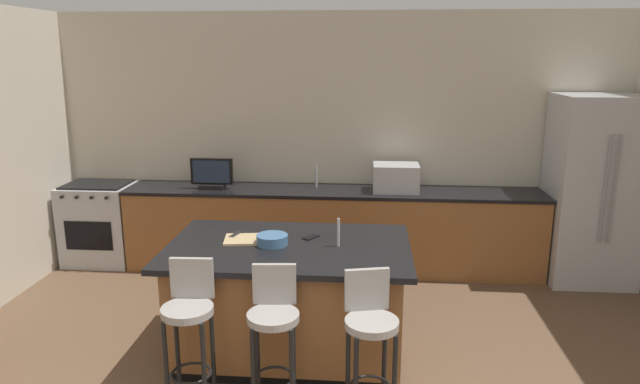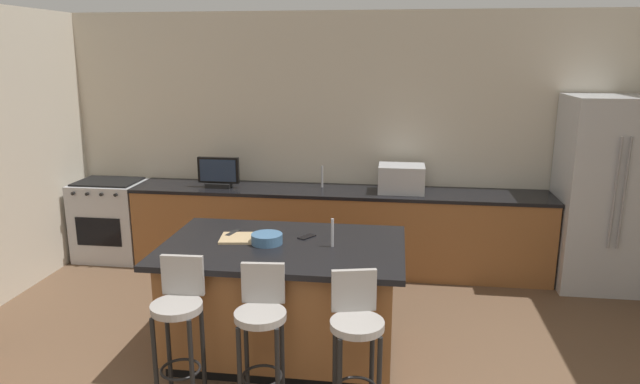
% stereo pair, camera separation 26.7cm
% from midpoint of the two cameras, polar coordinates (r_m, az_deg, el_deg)
% --- Properties ---
extents(wall_back, '(6.74, 0.12, 2.78)m').
position_cam_midpoint_polar(wall_back, '(6.36, 0.70, 5.31)').
color(wall_back, beige).
rests_on(wall_back, ground_plane).
extents(counter_back, '(4.51, 0.62, 0.90)m').
position_cam_midpoint_polar(counter_back, '(6.21, 0.02, -3.81)').
color(counter_back, brown).
rests_on(counter_back, ground_plane).
extents(kitchen_island, '(1.85, 1.19, 0.91)m').
position_cam_midpoint_polar(kitchen_island, '(4.50, -4.85, -10.73)').
color(kitchen_island, black).
rests_on(kitchen_island, ground_plane).
extents(refrigerator, '(0.84, 0.78, 1.94)m').
position_cam_midpoint_polar(refrigerator, '(6.37, 24.77, 0.18)').
color(refrigerator, '#B7BABF').
rests_on(refrigerator, ground_plane).
extents(range_oven, '(0.75, 0.63, 0.92)m').
position_cam_midpoint_polar(range_oven, '(6.93, -22.33, -2.93)').
color(range_oven, '#B7BABF').
rests_on(range_oven, ground_plane).
extents(microwave, '(0.48, 0.36, 0.29)m').
position_cam_midpoint_polar(microwave, '(6.04, 6.42, 1.44)').
color(microwave, '#B7BABF').
rests_on(microwave, counter_back).
extents(tv_monitor, '(0.46, 0.16, 0.33)m').
position_cam_midpoint_polar(tv_monitor, '(6.24, -12.08, 1.70)').
color(tv_monitor, black).
rests_on(tv_monitor, counter_back).
extents(sink_faucet_back, '(0.02, 0.02, 0.24)m').
position_cam_midpoint_polar(sink_faucet_back, '(6.17, -1.61, 1.56)').
color(sink_faucet_back, '#B2B2B7').
rests_on(sink_faucet_back, counter_back).
extents(sink_faucet_island, '(0.02, 0.02, 0.22)m').
position_cam_midpoint_polar(sink_faucet_island, '(4.25, 0.07, -4.13)').
color(sink_faucet_island, '#B2B2B7').
rests_on(sink_faucet_island, kitchen_island).
extents(bar_stool_left, '(0.34, 0.34, 1.02)m').
position_cam_midpoint_polar(bar_stool_left, '(3.93, -15.02, -12.59)').
color(bar_stool_left, gray).
rests_on(bar_stool_left, ground_plane).
extents(bar_stool_center, '(0.34, 0.35, 0.99)m').
position_cam_midpoint_polar(bar_stool_center, '(3.81, -6.76, -13.45)').
color(bar_stool_center, gray).
rests_on(bar_stool_center, ground_plane).
extents(bar_stool_right, '(0.35, 0.37, 1.00)m').
position_cam_midpoint_polar(bar_stool_right, '(3.68, 2.96, -14.23)').
color(bar_stool_right, gray).
rests_on(bar_stool_right, ground_plane).
extents(fruit_bowl, '(0.24, 0.24, 0.08)m').
position_cam_midpoint_polar(fruit_bowl, '(4.34, -6.62, -4.82)').
color(fruit_bowl, '#3F668C').
rests_on(fruit_bowl, kitchen_island).
extents(cell_phone, '(0.14, 0.16, 0.01)m').
position_cam_midpoint_polar(cell_phone, '(4.49, -2.64, -4.58)').
color(cell_phone, black).
rests_on(cell_phone, kitchen_island).
extents(tv_remote, '(0.09, 0.18, 0.02)m').
position_cam_midpoint_polar(tv_remote, '(4.59, -10.16, -4.32)').
color(tv_remote, black).
rests_on(tv_remote, kitchen_island).
extents(cutting_board, '(0.42, 0.32, 0.02)m').
position_cam_midpoint_polar(cutting_board, '(4.47, -8.83, -4.77)').
color(cutting_board, tan).
rests_on(cutting_board, kitchen_island).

